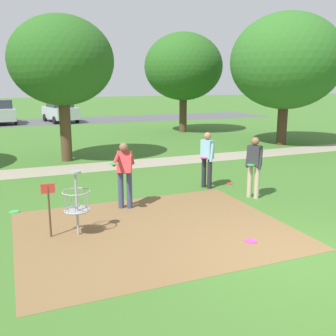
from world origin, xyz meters
The scene contains 16 objects.
ground_plane centered at (0.00, 0.00, 0.00)m, with size 160.00×160.00×0.00m, color #3D6B28.
dirt_tee_pad centered at (-1.89, 2.31, 0.00)m, with size 5.78×4.67×0.01m, color brown.
disc_golf_basket centered at (-3.54, 2.67, 0.75)m, with size 0.98×0.58×1.39m.
player_foreground_watching centered at (-2.06, 3.99, 0.99)m, with size 0.86×0.90×1.71m.
player_throwing centered at (1.50, 3.53, 0.97)m, with size 0.45×0.49×1.71m.
player_waiting_left centered at (0.79, 4.94, 0.97)m, with size 0.45×0.49×1.71m.
frisbee_near_basket centered at (-4.71, 4.74, 0.01)m, with size 0.25×0.25×0.02m, color green.
frisbee_by_tee centered at (-0.30, 0.95, 0.01)m, with size 0.25×0.25×0.02m, color #E53D99.
frisbee_mid_grass centered at (1.68, 5.06, 0.01)m, with size 0.22×0.22×0.02m, color red.
tree_near_left centered at (5.74, 17.53, 4.09)m, with size 4.89×4.89×6.18m.
tree_near_right centered at (-2.55, 10.83, 3.96)m, with size 4.08×4.08×5.72m.
tree_mid_center centered at (8.33, 10.94, 4.16)m, with size 5.53×5.53×6.52m.
parking_lot_strip centered at (0.00, 27.81, 0.00)m, with size 36.00×6.00×0.01m, color #4C4C51.
parked_car_leftmost centered at (-5.20, 27.47, 0.92)m, with size 2.30×4.36×1.84m.
parked_car_center_left centered at (-0.76, 27.05, 0.92)m, with size 2.57×4.47×1.84m.
gravel_path centered at (0.00, 9.16, 0.00)m, with size 40.00×1.61×0.00m, color gray.
Camera 1 is at (-4.65, -5.20, 3.17)m, focal length 41.36 mm.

